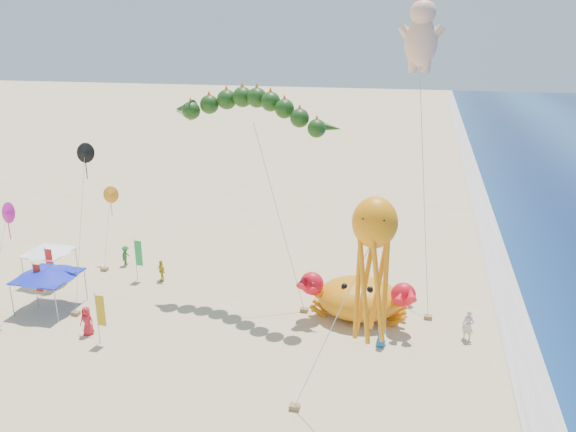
{
  "coord_description": "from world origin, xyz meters",
  "views": [
    {
      "loc": [
        5.77,
        -29.58,
        17.06
      ],
      "look_at": [
        -2.0,
        2.0,
        6.5
      ],
      "focal_mm": 35.0,
      "sensor_mm": 36.0,
      "label": 1
    }
  ],
  "objects_px": {
    "canopy_white": "(48,250)",
    "dragon_kite": "(251,114)",
    "crab_inflatable": "(359,297)",
    "canopy_blue": "(47,273)",
    "cherub_kite": "(422,34)",
    "octopus_kite": "(373,258)"
  },
  "relations": [
    {
      "from": "crab_inflatable",
      "to": "cherub_kite",
      "type": "height_order",
      "value": "cherub_kite"
    },
    {
      "from": "crab_inflatable",
      "to": "canopy_blue",
      "type": "xyz_separation_m",
      "value": [
        -19.63,
        -3.53,
        1.08
      ]
    },
    {
      "from": "octopus_kite",
      "to": "canopy_blue",
      "type": "distance_m",
      "value": 22.92
    },
    {
      "from": "cherub_kite",
      "to": "crab_inflatable",
      "type": "bearing_deg",
      "value": -108.44
    },
    {
      "from": "octopus_kite",
      "to": "dragon_kite",
      "type": "bearing_deg",
      "value": 127.36
    },
    {
      "from": "canopy_white",
      "to": "canopy_blue",
      "type": "bearing_deg",
      "value": -54.75
    },
    {
      "from": "cherub_kite",
      "to": "octopus_kite",
      "type": "relative_size",
      "value": 1.79
    },
    {
      "from": "canopy_white",
      "to": "cherub_kite",
      "type": "bearing_deg",
      "value": 17.11
    },
    {
      "from": "canopy_blue",
      "to": "dragon_kite",
      "type": "bearing_deg",
      "value": 22.41
    },
    {
      "from": "canopy_blue",
      "to": "crab_inflatable",
      "type": "bearing_deg",
      "value": 10.19
    },
    {
      "from": "dragon_kite",
      "to": "cherub_kite",
      "type": "bearing_deg",
      "value": 32.05
    },
    {
      "from": "crab_inflatable",
      "to": "octopus_kite",
      "type": "height_order",
      "value": "octopus_kite"
    },
    {
      "from": "dragon_kite",
      "to": "cherub_kite",
      "type": "xyz_separation_m",
      "value": [
        9.91,
        6.21,
        4.78
      ]
    },
    {
      "from": "canopy_white",
      "to": "dragon_kite",
      "type": "bearing_deg",
      "value": 5.46
    },
    {
      "from": "canopy_blue",
      "to": "canopy_white",
      "type": "bearing_deg",
      "value": 125.25
    },
    {
      "from": "octopus_kite",
      "to": "canopy_white",
      "type": "height_order",
      "value": "octopus_kite"
    },
    {
      "from": "dragon_kite",
      "to": "crab_inflatable",
      "type": "bearing_deg",
      "value": -11.89
    },
    {
      "from": "crab_inflatable",
      "to": "octopus_kite",
      "type": "distance_m",
      "value": 12.28
    },
    {
      "from": "canopy_blue",
      "to": "cherub_kite",
      "type": "bearing_deg",
      "value": 26.92
    },
    {
      "from": "cherub_kite",
      "to": "canopy_blue",
      "type": "height_order",
      "value": "cherub_kite"
    },
    {
      "from": "canopy_blue",
      "to": "canopy_white",
      "type": "relative_size",
      "value": 1.22
    },
    {
      "from": "dragon_kite",
      "to": "octopus_kite",
      "type": "xyz_separation_m",
      "value": [
        8.89,
        -11.65,
        -4.15
      ]
    }
  ]
}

